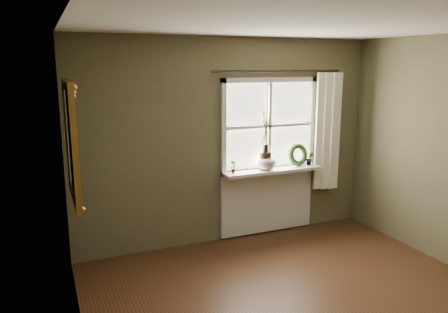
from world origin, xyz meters
name	(u,v)px	position (x,y,z in m)	size (l,w,h in m)	color
ceiling	(351,18)	(0.00, 0.00, 2.60)	(4.50, 4.50, 0.00)	silver
wall_back	(228,141)	(0.00, 2.30, 1.30)	(4.00, 0.10, 2.60)	brown
wall_left	(75,221)	(-2.05, 0.00, 1.30)	(0.10, 4.50, 2.60)	brown
window_frame	(269,126)	(0.55, 2.23, 1.48)	(1.36, 0.06, 1.24)	silver
window_sill	(272,171)	(0.55, 2.12, 0.90)	(1.36, 0.26, 0.04)	silver
window_apron	(267,200)	(0.55, 2.23, 0.46)	(1.36, 0.04, 0.88)	silver
dark_jug	(265,161)	(0.45, 2.12, 1.04)	(0.16, 0.16, 0.24)	black
cream_vase	(266,160)	(0.46, 2.12, 1.05)	(0.25, 0.25, 0.26)	beige
wreath	(298,157)	(0.96, 2.16, 1.04)	(0.31, 0.31, 0.07)	#2A431E
potted_plant_left	(233,167)	(-0.01, 2.12, 1.01)	(0.09, 0.06, 0.17)	#2A431E
potted_plant_right	(310,159)	(1.13, 2.12, 1.01)	(0.10, 0.08, 0.18)	#2A431E
curtain	(326,132)	(1.39, 2.13, 1.37)	(0.36, 0.12, 1.59)	white
curtain_rod	(279,71)	(0.65, 2.17, 2.18)	(0.03, 0.03, 1.84)	black
gilt_mirror	(71,142)	(-1.96, 1.34, 1.58)	(0.10, 0.92, 1.10)	white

